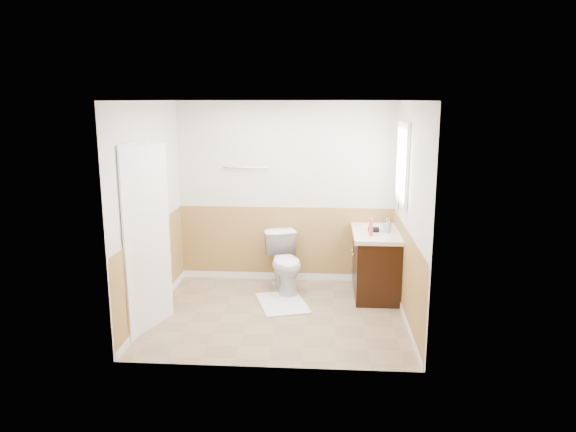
# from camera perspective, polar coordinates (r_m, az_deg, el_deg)

# --- Properties ---
(floor) EXTENTS (3.00, 3.00, 0.00)m
(floor) POSITION_cam_1_polar(r_m,az_deg,el_deg) (6.53, -1.05, -10.37)
(floor) COLOR #8C7051
(floor) RESTS_ON ground
(ceiling) EXTENTS (3.00, 3.00, 0.00)m
(ceiling) POSITION_cam_1_polar(r_m,az_deg,el_deg) (6.03, -1.14, 12.15)
(ceiling) COLOR white
(ceiling) RESTS_ON floor
(wall_back) EXTENTS (3.00, 0.00, 3.00)m
(wall_back) POSITION_cam_1_polar(r_m,az_deg,el_deg) (7.43, -0.21, 2.48)
(wall_back) COLOR silver
(wall_back) RESTS_ON floor
(wall_front) EXTENTS (3.00, 0.00, 3.00)m
(wall_front) POSITION_cam_1_polar(r_m,az_deg,el_deg) (4.90, -2.43, -2.68)
(wall_front) COLOR silver
(wall_front) RESTS_ON floor
(wall_left) EXTENTS (0.00, 3.00, 3.00)m
(wall_left) POSITION_cam_1_polar(r_m,az_deg,el_deg) (6.46, -14.46, 0.61)
(wall_left) COLOR silver
(wall_left) RESTS_ON floor
(wall_right) EXTENTS (0.00, 3.00, 3.00)m
(wall_right) POSITION_cam_1_polar(r_m,az_deg,el_deg) (6.21, 12.84, 0.22)
(wall_right) COLOR silver
(wall_right) RESTS_ON floor
(wainscot_back) EXTENTS (3.00, 0.00, 3.00)m
(wainscot_back) POSITION_cam_1_polar(r_m,az_deg,el_deg) (7.58, -0.21, -3.13)
(wainscot_back) COLOR #A47E41
(wainscot_back) RESTS_ON floor
(wainscot_front) EXTENTS (3.00, 0.00, 3.00)m
(wainscot_front) POSITION_cam_1_polar(r_m,az_deg,el_deg) (5.15, -2.34, -10.73)
(wainscot_front) COLOR #A47E41
(wainscot_front) RESTS_ON floor
(wainscot_left) EXTENTS (0.00, 2.60, 2.60)m
(wainscot_left) POSITION_cam_1_polar(r_m,az_deg,el_deg) (6.65, -14.02, -5.74)
(wainscot_left) COLOR #A47E41
(wainscot_left) RESTS_ON floor
(wainscot_right) EXTENTS (0.00, 2.60, 2.60)m
(wainscot_right) POSITION_cam_1_polar(r_m,az_deg,el_deg) (6.40, 12.41, -6.36)
(wainscot_right) COLOR #A47E41
(wainscot_right) RESTS_ON floor
(toilet) EXTENTS (0.64, 0.85, 0.77)m
(toilet) POSITION_cam_1_polar(r_m,az_deg,el_deg) (7.18, -0.29, -4.96)
(toilet) COLOR white
(toilet) RESTS_ON floor
(bath_mat) EXTENTS (0.77, 0.93, 0.02)m
(bath_mat) POSITION_cam_1_polar(r_m,az_deg,el_deg) (6.83, -0.61, -9.23)
(bath_mat) COLOR silver
(bath_mat) RESTS_ON floor
(vanity_cabinet) EXTENTS (0.55, 1.10, 0.80)m
(vanity_cabinet) POSITION_cam_1_polar(r_m,az_deg,el_deg) (7.17, 9.26, -5.03)
(vanity_cabinet) COLOR black
(vanity_cabinet) RESTS_ON floor
(vanity_knob_left) EXTENTS (0.03, 0.03, 0.03)m
(vanity_knob_left) POSITION_cam_1_polar(r_m,az_deg,el_deg) (7.01, 6.93, -4.08)
(vanity_knob_left) COLOR #BCBCC3
(vanity_knob_left) RESTS_ON vanity_cabinet
(vanity_knob_right) EXTENTS (0.03, 0.03, 0.03)m
(vanity_knob_right) POSITION_cam_1_polar(r_m,az_deg,el_deg) (7.21, 6.85, -3.63)
(vanity_knob_right) COLOR #B8B8BF
(vanity_knob_right) RESTS_ON vanity_cabinet
(countertop) EXTENTS (0.60, 1.15, 0.05)m
(countertop) POSITION_cam_1_polar(r_m,az_deg,el_deg) (7.06, 9.30, -1.73)
(countertop) COLOR silver
(countertop) RESTS_ON vanity_cabinet
(sink_basin) EXTENTS (0.36, 0.36, 0.02)m
(sink_basin) POSITION_cam_1_polar(r_m,az_deg,el_deg) (7.20, 9.28, -1.17)
(sink_basin) COLOR white
(sink_basin) RESTS_ON countertop
(faucet) EXTENTS (0.02, 0.02, 0.14)m
(faucet) POSITION_cam_1_polar(r_m,az_deg,el_deg) (7.20, 10.72, -0.73)
(faucet) COLOR #BBBCC2
(faucet) RESTS_ON countertop
(lotion_bottle) EXTENTS (0.05, 0.05, 0.22)m
(lotion_bottle) POSITION_cam_1_polar(r_m,az_deg,el_deg) (6.76, 8.78, -1.16)
(lotion_bottle) COLOR #EE3D63
(lotion_bottle) RESTS_ON countertop
(soap_dispenser) EXTENTS (0.11, 0.11, 0.18)m
(soap_dispenser) POSITION_cam_1_polar(r_m,az_deg,el_deg) (6.97, 10.45, -0.99)
(soap_dispenser) COLOR #969DAA
(soap_dispenser) RESTS_ON countertop
(hair_dryer_body) EXTENTS (0.14, 0.07, 0.07)m
(hair_dryer_body) POSITION_cam_1_polar(r_m,az_deg,el_deg) (6.96, 9.05, -1.42)
(hair_dryer_body) COLOR black
(hair_dryer_body) RESTS_ON countertop
(hair_dryer_handle) EXTENTS (0.03, 0.03, 0.07)m
(hair_dryer_handle) POSITION_cam_1_polar(r_m,az_deg,el_deg) (6.97, 8.79, -1.64)
(hair_dryer_handle) COLOR black
(hair_dryer_handle) RESTS_ON countertop
(mirror_panel) EXTENTS (0.02, 0.35, 0.90)m
(mirror_panel) POSITION_cam_1_polar(r_m,az_deg,el_deg) (7.23, 11.46, 4.37)
(mirror_panel) COLOR silver
(mirror_panel) RESTS_ON wall_right
(window_frame) EXTENTS (0.04, 0.80, 1.00)m
(window_frame) POSITION_cam_1_polar(r_m,az_deg,el_deg) (6.70, 12.03, 5.46)
(window_frame) COLOR white
(window_frame) RESTS_ON wall_right
(window_glass) EXTENTS (0.01, 0.70, 0.90)m
(window_glass) POSITION_cam_1_polar(r_m,az_deg,el_deg) (6.70, 12.17, 5.46)
(window_glass) COLOR white
(window_glass) RESTS_ON wall_right
(door) EXTENTS (0.29, 0.78, 2.04)m
(door) POSITION_cam_1_polar(r_m,az_deg,el_deg) (6.07, -14.77, -2.39)
(door) COLOR white
(door) RESTS_ON wall_left
(door_frame) EXTENTS (0.02, 0.92, 2.10)m
(door_frame) POSITION_cam_1_polar(r_m,az_deg,el_deg) (6.09, -15.45, -2.28)
(door_frame) COLOR white
(door_frame) RESTS_ON wall_left
(door_knob) EXTENTS (0.06, 0.06, 0.06)m
(door_knob) POSITION_cam_1_polar(r_m,az_deg,el_deg) (6.37, -13.28, -2.27)
(door_knob) COLOR silver
(door_knob) RESTS_ON door
(towel_bar) EXTENTS (0.62, 0.02, 0.02)m
(towel_bar) POSITION_cam_1_polar(r_m,az_deg,el_deg) (7.39, -4.51, 5.13)
(towel_bar) COLOR silver
(towel_bar) RESTS_ON wall_back
(tp_holder_bar) EXTENTS (0.14, 0.02, 0.02)m
(tp_holder_bar) POSITION_cam_1_polar(r_m,az_deg,el_deg) (7.48, -1.01, -1.76)
(tp_holder_bar) COLOR silver
(tp_holder_bar) RESTS_ON wall_back
(tp_roll) EXTENTS (0.10, 0.11, 0.11)m
(tp_roll) POSITION_cam_1_polar(r_m,az_deg,el_deg) (7.48, -1.01, -1.76)
(tp_roll) COLOR white
(tp_roll) RESTS_ON tp_holder_bar
(tp_sheet) EXTENTS (0.10, 0.01, 0.16)m
(tp_sheet) POSITION_cam_1_polar(r_m,az_deg,el_deg) (7.51, -1.00, -2.57)
(tp_sheet) COLOR white
(tp_sheet) RESTS_ON tp_roll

